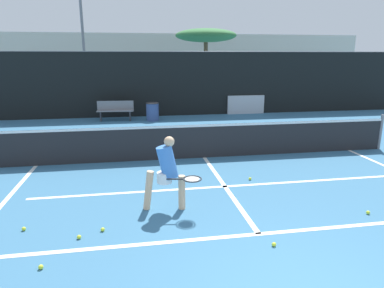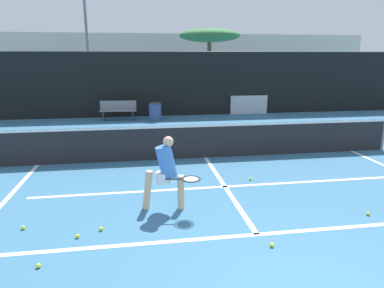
% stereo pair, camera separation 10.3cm
% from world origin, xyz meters
% --- Properties ---
extents(court_baseline_near, '(11.00, 0.10, 0.01)m').
position_xyz_m(court_baseline_near, '(0.00, 2.01, 0.00)').
color(court_baseline_near, white).
rests_on(court_baseline_near, ground).
extents(court_service_line, '(8.25, 0.10, 0.01)m').
position_xyz_m(court_service_line, '(0.00, 4.11, 0.00)').
color(court_service_line, white).
rests_on(court_service_line, ground).
extents(court_center_mark, '(0.10, 4.37, 0.01)m').
position_xyz_m(court_center_mark, '(0.00, 4.19, 0.00)').
color(court_center_mark, white).
rests_on(court_center_mark, ground).
extents(court_sideline_left, '(0.10, 5.37, 0.01)m').
position_xyz_m(court_sideline_left, '(-4.51, 4.19, 0.00)').
color(court_sideline_left, white).
rests_on(court_sideline_left, ground).
extents(net, '(11.09, 0.09, 1.07)m').
position_xyz_m(net, '(0.00, 6.37, 0.51)').
color(net, slate).
rests_on(net, ground).
extents(fence_back, '(24.00, 0.06, 3.00)m').
position_xyz_m(fence_back, '(0.00, 13.54, 1.50)').
color(fence_back, black).
rests_on(fence_back, ground).
extents(player_practicing, '(1.08, 0.63, 1.41)m').
position_xyz_m(player_practicing, '(-1.36, 3.20, 0.76)').
color(player_practicing, '#DBAD84').
rests_on(player_practicing, ground).
extents(tennis_ball_scattered_0, '(0.07, 0.07, 0.07)m').
position_xyz_m(tennis_ball_scattered_0, '(-3.78, 2.77, 0.03)').
color(tennis_ball_scattered_0, '#D1E033').
rests_on(tennis_ball_scattered_0, ground).
extents(tennis_ball_scattered_2, '(0.07, 0.07, 0.07)m').
position_xyz_m(tennis_ball_scattered_2, '(0.68, 4.41, 0.03)').
color(tennis_ball_scattered_2, '#D1E033').
rests_on(tennis_ball_scattered_2, ground).
extents(tennis_ball_scattered_4, '(0.07, 0.07, 0.07)m').
position_xyz_m(tennis_ball_scattered_4, '(-3.24, 1.61, 0.03)').
color(tennis_ball_scattered_4, '#D1E033').
rests_on(tennis_ball_scattered_4, ground).
extents(tennis_ball_scattered_5, '(0.07, 0.07, 0.07)m').
position_xyz_m(tennis_ball_scattered_5, '(2.22, 2.36, 0.03)').
color(tennis_ball_scattered_5, '#D1E033').
rests_on(tennis_ball_scattered_5, ground).
extents(tennis_ball_scattered_6, '(0.07, 0.07, 0.07)m').
position_xyz_m(tennis_ball_scattered_6, '(-2.50, 2.53, 0.03)').
color(tennis_ball_scattered_6, '#D1E033').
rests_on(tennis_ball_scattered_6, ground).
extents(tennis_ball_scattered_7, '(0.07, 0.07, 0.07)m').
position_xyz_m(tennis_ball_scattered_7, '(-2.84, 2.34, 0.03)').
color(tennis_ball_scattered_7, '#D1E033').
rests_on(tennis_ball_scattered_7, ground).
extents(tennis_ball_scattered_8, '(0.07, 0.07, 0.07)m').
position_xyz_m(tennis_ball_scattered_8, '(0.10, 1.62, 0.03)').
color(tennis_ball_scattered_8, '#D1E033').
rests_on(tennis_ball_scattered_8, ground).
extents(courtside_bench, '(1.62, 0.49, 0.86)m').
position_xyz_m(courtside_bench, '(-2.73, 12.66, 0.47)').
color(courtside_bench, slate).
rests_on(courtside_bench, ground).
extents(trash_bin, '(0.58, 0.58, 0.80)m').
position_xyz_m(trash_bin, '(-1.11, 12.35, 0.40)').
color(trash_bin, '#384C7F').
rests_on(trash_bin, ground).
extents(parked_car, '(1.86, 4.38, 1.50)m').
position_xyz_m(parked_car, '(3.56, 15.52, 0.64)').
color(parked_car, '#B7B7BC').
rests_on(parked_car, ground).
extents(floodlight_mast, '(1.10, 0.24, 8.56)m').
position_xyz_m(floodlight_mast, '(-4.67, 18.82, 5.43)').
color(floodlight_mast, slate).
rests_on(floodlight_mast, ground).
extents(tree_west, '(4.17, 4.17, 4.59)m').
position_xyz_m(tree_west, '(3.11, 21.14, 4.10)').
color(tree_west, brown).
rests_on(tree_west, ground).
extents(building_far, '(36.00, 2.40, 4.57)m').
position_xyz_m(building_far, '(0.00, 27.63, 2.28)').
color(building_far, beige).
rests_on(building_far, ground).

